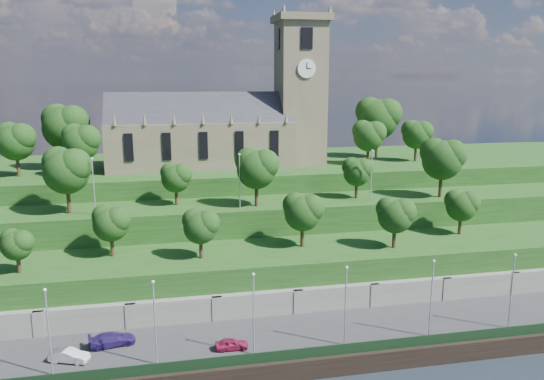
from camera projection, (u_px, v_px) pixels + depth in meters
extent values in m
cube|color=#2D2D30|center=(266.00, 345.00, 59.78)|extent=(160.00, 12.00, 2.00)
cube|color=black|center=(277.00, 373.00, 53.96)|extent=(160.00, 0.50, 2.20)
cube|color=black|center=(276.00, 356.00, 54.27)|extent=(160.00, 0.10, 1.20)
cube|color=slate|center=(257.00, 310.00, 65.21)|extent=(160.00, 2.00, 5.00)
cube|color=slate|center=(40.00, 332.00, 59.57)|extent=(1.20, 0.60, 5.00)
cube|color=slate|center=(131.00, 324.00, 61.52)|extent=(1.20, 0.60, 5.00)
cube|color=slate|center=(217.00, 317.00, 63.47)|extent=(1.20, 0.60, 5.00)
cube|color=slate|center=(298.00, 309.00, 65.42)|extent=(1.20, 0.60, 5.00)
cube|color=slate|center=(374.00, 303.00, 67.37)|extent=(1.20, 0.60, 5.00)
cube|color=slate|center=(446.00, 296.00, 69.32)|extent=(1.20, 0.60, 5.00)
cube|color=slate|center=(514.00, 290.00, 71.27)|extent=(1.20, 0.60, 5.00)
cube|color=#1B4216|center=(249.00, 281.00, 70.65)|extent=(160.00, 12.00, 8.00)
cube|color=#1B4216|center=(238.00, 242.00, 80.77)|extent=(160.00, 10.00, 12.00)
cube|color=#1B4216|center=(222.00, 201.00, 100.57)|extent=(160.00, 32.00, 15.00)
cube|color=brown|center=(201.00, 144.00, 93.55)|extent=(32.00, 12.00, 8.00)
cube|color=#25272D|center=(200.00, 121.00, 92.71)|extent=(32.00, 10.18, 10.18)
cone|color=brown|center=(114.00, 120.00, 84.04)|extent=(0.70, 0.70, 1.80)
cone|color=brown|center=(144.00, 120.00, 84.95)|extent=(0.70, 0.70, 1.80)
cone|color=brown|center=(174.00, 119.00, 85.86)|extent=(0.70, 0.70, 1.80)
cone|color=brown|center=(203.00, 119.00, 86.77)|extent=(0.70, 0.70, 1.80)
cone|color=brown|center=(231.00, 118.00, 87.68)|extent=(0.70, 0.70, 1.80)
cone|color=brown|center=(259.00, 118.00, 88.59)|extent=(0.70, 0.70, 1.80)
cone|color=brown|center=(286.00, 117.00, 89.50)|extent=(0.70, 0.70, 1.80)
cube|color=black|center=(129.00, 147.00, 85.28)|extent=(1.40, 0.25, 4.50)
cube|color=black|center=(167.00, 146.00, 86.45)|extent=(1.40, 0.25, 4.50)
cube|color=black|center=(204.00, 145.00, 87.62)|extent=(1.40, 0.25, 4.50)
cube|color=black|center=(240.00, 145.00, 88.79)|extent=(1.40, 0.25, 4.50)
cube|color=black|center=(275.00, 144.00, 89.96)|extent=(1.40, 0.25, 4.50)
cube|color=brown|center=(300.00, 94.00, 95.28)|extent=(8.00, 8.00, 25.00)
cube|color=brown|center=(301.00, 18.00, 92.53)|extent=(9.20, 9.20, 1.20)
cone|color=brown|center=(284.00, 8.00, 87.67)|extent=(0.80, 0.80, 1.60)
cone|color=brown|center=(274.00, 13.00, 95.33)|extent=(0.80, 0.80, 1.60)
cone|color=brown|center=(330.00, 9.00, 89.23)|extent=(0.80, 0.80, 1.60)
cone|color=brown|center=(317.00, 14.00, 96.89)|extent=(0.80, 0.80, 1.60)
cube|color=black|center=(307.00, 38.00, 89.38)|extent=(2.00, 0.25, 3.50)
cube|color=black|center=(295.00, 41.00, 97.19)|extent=(2.00, 0.25, 3.50)
cube|color=black|center=(278.00, 39.00, 92.49)|extent=(0.25, 2.00, 3.50)
cube|color=black|center=(323.00, 40.00, 94.08)|extent=(0.25, 2.00, 3.50)
cylinder|color=white|center=(307.00, 69.00, 90.39)|extent=(3.20, 0.30, 3.20)
cylinder|color=white|center=(323.00, 69.00, 95.14)|extent=(0.30, 3.20, 3.20)
cube|color=black|center=(307.00, 65.00, 90.11)|extent=(0.12, 0.05, 1.10)
cube|color=black|center=(309.00, 69.00, 90.29)|extent=(0.80, 0.05, 0.12)
cylinder|color=#2F2112|center=(19.00, 263.00, 62.25)|extent=(0.46, 0.46, 2.30)
sphere|color=black|center=(17.00, 245.00, 61.78)|extent=(3.58, 3.58, 3.58)
sphere|color=black|center=(22.00, 241.00, 61.46)|extent=(2.69, 2.69, 2.69)
sphere|color=black|center=(11.00, 239.00, 61.94)|extent=(2.51, 2.51, 2.51)
cylinder|color=#2F2112|center=(112.00, 245.00, 68.02)|extent=(0.49, 0.49, 2.91)
sphere|color=black|center=(111.00, 224.00, 67.43)|extent=(4.53, 4.53, 4.53)
sphere|color=black|center=(118.00, 219.00, 67.03)|extent=(3.39, 3.39, 3.39)
sphere|color=black|center=(104.00, 216.00, 67.62)|extent=(3.17, 3.17, 3.17)
cylinder|color=#2F2112|center=(201.00, 248.00, 67.33)|extent=(0.48, 0.48, 2.76)
sphere|color=black|center=(200.00, 227.00, 66.77)|extent=(4.29, 4.29, 4.29)
sphere|color=black|center=(207.00, 223.00, 66.39)|extent=(3.22, 3.22, 3.22)
sphere|color=black|center=(194.00, 220.00, 66.96)|extent=(3.00, 3.00, 3.00)
cylinder|color=#2F2112|center=(302.00, 235.00, 71.90)|extent=(0.50, 0.50, 3.20)
sphere|color=black|center=(303.00, 213.00, 71.25)|extent=(4.98, 4.98, 4.98)
sphere|color=black|center=(311.00, 208.00, 70.81)|extent=(3.74, 3.74, 3.74)
sphere|color=black|center=(295.00, 205.00, 71.46)|extent=(3.49, 3.49, 3.49)
cylinder|color=#2F2112|center=(394.00, 237.00, 71.38)|extent=(0.49, 0.49, 2.99)
sphere|color=black|center=(395.00, 216.00, 70.78)|extent=(4.65, 4.65, 4.65)
sphere|color=black|center=(403.00, 212.00, 70.37)|extent=(3.49, 3.49, 3.49)
sphere|color=black|center=(388.00, 209.00, 70.98)|extent=(3.26, 3.26, 3.26)
cylinder|color=#2F2112|center=(460.00, 225.00, 77.60)|extent=(0.49, 0.49, 2.84)
sphere|color=black|center=(461.00, 206.00, 77.02)|extent=(4.41, 4.41, 4.41)
sphere|color=black|center=(469.00, 202.00, 76.63)|extent=(3.31, 3.31, 3.31)
sphere|color=black|center=(455.00, 200.00, 77.22)|extent=(3.09, 3.09, 3.09)
cylinder|color=#2F2112|center=(69.00, 199.00, 73.51)|extent=(0.54, 0.54, 4.01)
sphere|color=black|center=(66.00, 172.00, 72.70)|extent=(6.23, 6.23, 6.23)
sphere|color=black|center=(75.00, 165.00, 72.15)|extent=(4.68, 4.68, 4.68)
sphere|color=black|center=(58.00, 162.00, 72.97)|extent=(4.36, 4.36, 4.36)
cylinder|color=#2F2112|center=(176.00, 196.00, 78.44)|extent=(0.48, 0.48, 2.72)
sphere|color=black|center=(176.00, 178.00, 77.89)|extent=(4.23, 4.23, 4.23)
sphere|color=black|center=(181.00, 174.00, 77.51)|extent=(3.18, 3.18, 3.18)
sphere|color=black|center=(170.00, 172.00, 78.07)|extent=(2.96, 2.96, 2.96)
cylinder|color=#2F2112|center=(256.00, 194.00, 77.71)|extent=(0.52, 0.52, 3.70)
sphere|color=black|center=(256.00, 170.00, 76.96)|extent=(5.76, 5.76, 5.76)
sphere|color=black|center=(265.00, 164.00, 76.46)|extent=(4.32, 4.32, 4.32)
sphere|color=black|center=(249.00, 161.00, 77.22)|extent=(4.03, 4.03, 4.03)
cylinder|color=#2F2112|center=(356.00, 189.00, 82.89)|extent=(0.48, 0.48, 2.76)
sphere|color=black|center=(357.00, 173.00, 82.33)|extent=(4.29, 4.29, 4.29)
sphere|color=black|center=(363.00, 169.00, 81.96)|extent=(3.22, 3.22, 3.22)
sphere|color=black|center=(351.00, 167.00, 82.52)|extent=(3.00, 3.00, 3.00)
cylinder|color=#2F2112|center=(440.00, 184.00, 83.42)|extent=(0.54, 0.54, 4.02)
sphere|color=black|center=(442.00, 160.00, 82.61)|extent=(6.25, 6.25, 6.25)
sphere|color=black|center=(452.00, 154.00, 82.05)|extent=(4.69, 4.69, 4.69)
sphere|color=black|center=(434.00, 152.00, 82.88)|extent=(4.38, 4.38, 4.38)
cylinder|color=#2F2112|center=(18.00, 165.00, 84.43)|extent=(0.53, 0.53, 3.74)
sphere|color=black|center=(16.00, 142.00, 83.67)|extent=(5.82, 5.82, 5.82)
sphere|color=black|center=(22.00, 137.00, 83.16)|extent=(4.37, 4.37, 4.37)
sphere|color=black|center=(9.00, 135.00, 83.93)|extent=(4.08, 4.08, 4.08)
cylinder|color=#2F2112|center=(67.00, 155.00, 91.34)|extent=(0.57, 0.57, 4.81)
sphere|color=black|center=(65.00, 128.00, 90.36)|extent=(7.48, 7.48, 7.48)
sphere|color=black|center=(73.00, 122.00, 89.70)|extent=(5.61, 5.61, 5.61)
sphere|color=black|center=(57.00, 119.00, 90.69)|extent=(5.24, 5.24, 5.24)
cylinder|color=#2F2112|center=(82.00, 165.00, 84.49)|extent=(0.52, 0.52, 3.63)
sphere|color=black|center=(81.00, 143.00, 83.75)|extent=(5.65, 5.65, 5.65)
sphere|color=black|center=(87.00, 138.00, 83.25)|extent=(4.24, 4.24, 4.24)
sphere|color=black|center=(74.00, 136.00, 84.00)|extent=(3.96, 3.96, 3.96)
cylinder|color=#2F2112|center=(368.00, 155.00, 95.99)|extent=(0.51, 0.51, 3.46)
sphere|color=black|center=(368.00, 137.00, 95.29)|extent=(5.38, 5.38, 5.38)
sphere|color=black|center=(375.00, 132.00, 94.81)|extent=(4.04, 4.04, 4.04)
sphere|color=black|center=(362.00, 130.00, 95.52)|extent=(3.77, 3.77, 3.77)
cylinder|color=#2F2112|center=(377.00, 144.00, 104.46)|extent=(0.59, 0.59, 5.08)
sphere|color=black|center=(378.00, 119.00, 103.43)|extent=(7.90, 7.90, 7.90)
sphere|color=black|center=(387.00, 114.00, 102.73)|extent=(5.92, 5.92, 5.92)
sphere|color=black|center=(369.00, 111.00, 103.77)|extent=(5.53, 5.53, 5.53)
cylinder|color=#2F2112|center=(415.00, 152.00, 99.93)|extent=(0.51, 0.51, 3.34)
sphere|color=black|center=(416.00, 135.00, 99.26)|extent=(5.19, 5.19, 5.19)
sphere|color=black|center=(423.00, 131.00, 98.80)|extent=(3.89, 3.89, 3.89)
sphere|color=black|center=(411.00, 129.00, 99.48)|extent=(3.63, 3.63, 3.63)
cylinder|color=#B2B2B7|center=(49.00, 334.00, 51.01)|extent=(0.16, 0.16, 8.79)
sphere|color=silver|center=(45.00, 290.00, 50.06)|extent=(0.36, 0.36, 0.36)
cylinder|color=#B2B2B7|center=(155.00, 324.00, 52.96)|extent=(0.16, 0.16, 8.79)
sphere|color=silver|center=(153.00, 282.00, 52.01)|extent=(0.36, 0.36, 0.36)
cylinder|color=#B2B2B7|center=(254.00, 316.00, 54.90)|extent=(0.16, 0.16, 8.79)
sphere|color=silver|center=(253.00, 274.00, 53.96)|extent=(0.36, 0.36, 0.36)
cylinder|color=#B2B2B7|center=(345.00, 307.00, 56.85)|extent=(0.16, 0.16, 8.79)
sphere|color=silver|center=(347.00, 268.00, 55.91)|extent=(0.36, 0.36, 0.36)
cylinder|color=#B2B2B7|center=(431.00, 300.00, 58.80)|extent=(0.16, 0.16, 8.79)
sphere|color=silver|center=(434.00, 261.00, 57.86)|extent=(0.36, 0.36, 0.36)
cylinder|color=#B2B2B7|center=(511.00, 293.00, 60.75)|extent=(0.16, 0.16, 8.79)
sphere|color=silver|center=(515.00, 255.00, 59.81)|extent=(0.36, 0.36, 0.36)
cylinder|color=#B2B2B7|center=(94.00, 188.00, 71.92)|extent=(0.16, 0.16, 7.74)
sphere|color=silver|center=(92.00, 159.00, 71.09)|extent=(0.36, 0.36, 0.36)
cylinder|color=#B2B2B7|center=(240.00, 182.00, 75.82)|extent=(0.16, 0.16, 7.74)
sphere|color=silver|center=(239.00, 154.00, 74.99)|extent=(0.36, 0.36, 0.36)
cylinder|color=#B2B2B7|center=(371.00, 177.00, 79.72)|extent=(0.16, 0.16, 7.74)
sphere|color=silver|center=(372.00, 151.00, 78.89)|extent=(0.36, 0.36, 0.36)
imported|color=maroon|center=(232.00, 344.00, 56.75)|extent=(3.61, 1.60, 1.21)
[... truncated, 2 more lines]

